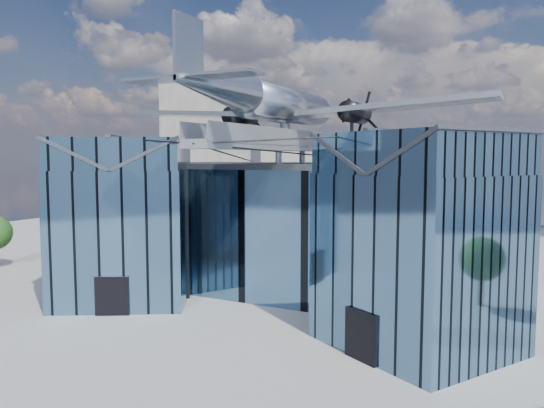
% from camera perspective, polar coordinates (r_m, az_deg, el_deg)
% --- Properties ---
extents(ground_plane, '(120.00, 120.00, 0.00)m').
position_cam_1_polar(ground_plane, '(35.75, -1.50, -11.83)').
color(ground_plane, gray).
extents(museum, '(32.88, 24.50, 17.60)m').
position_cam_1_polar(museum, '(39.70, 2.53, -1.95)').
color(museum, '#466C8F').
rests_on(museum, ground).
extents(bg_towers, '(77.00, 24.50, 26.00)m').
position_cam_1_polar(bg_towers, '(81.84, 16.79, 4.61)').
color(bg_towers, slate).
rests_on(bg_towers, ground).
extents(tree_side_w, '(4.60, 4.60, 5.83)m').
position_cam_1_polar(tree_side_w, '(53.65, -19.59, -2.12)').
color(tree_side_w, '#382416').
rests_on(tree_side_w, ground).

